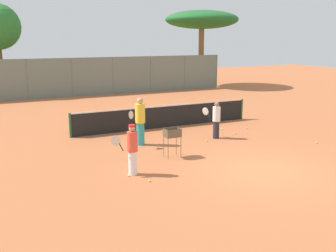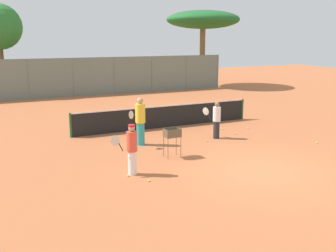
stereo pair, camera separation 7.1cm
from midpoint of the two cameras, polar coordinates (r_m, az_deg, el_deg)
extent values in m
plane|color=#B26038|center=(13.04, 13.56, -6.40)|extent=(80.00, 80.00, 0.00)
cylinder|color=#26592D|center=(17.29, -13.84, 0.09)|extent=(0.10, 0.10, 1.07)
cylinder|color=#26592D|center=(21.05, 10.83, 2.43)|extent=(0.10, 0.10, 1.07)
cube|color=black|center=(18.73, -0.28, 1.32)|extent=(9.01, 0.01, 1.01)
cube|color=white|center=(18.63, -0.28, 2.93)|extent=(9.01, 0.02, 0.06)
cylinder|color=slate|center=(29.04, -19.56, 6.41)|extent=(0.08, 0.08, 2.81)
cylinder|color=slate|center=(29.56, -13.51, 6.88)|extent=(0.08, 0.08, 2.81)
cylinder|color=slate|center=(30.40, -7.73, 7.26)|extent=(0.08, 0.08, 2.81)
cylinder|color=slate|center=(31.52, -2.30, 7.55)|extent=(0.08, 0.08, 2.81)
cylinder|color=slate|center=(32.90, 2.72, 7.76)|extent=(0.08, 0.08, 2.81)
cylinder|color=slate|center=(34.51, 7.31, 7.89)|extent=(0.08, 0.08, 2.81)
cube|color=slate|center=(29.94, -10.58, 7.08)|extent=(21.85, 0.01, 2.81)
cylinder|color=brown|center=(35.34, 5.05, 9.82)|extent=(0.48, 0.48, 4.98)
ellipsoid|color=#1E6028|center=(35.34, 5.15, 15.14)|extent=(6.34, 6.34, 1.59)
cylinder|color=brown|center=(31.43, -22.83, 7.68)|extent=(0.32, 0.32, 4.01)
cylinder|color=white|center=(12.34, -5.03, -5.35)|extent=(0.27, 0.27, 0.75)
cylinder|color=#E54C38|center=(12.14, -5.10, -2.24)|extent=(0.33, 0.33, 0.63)
sphere|color=tan|center=(12.04, -5.14, -0.33)|extent=(0.20, 0.20, 0.20)
cylinder|color=red|center=(12.03, -5.14, 0.07)|extent=(0.21, 0.21, 0.05)
cylinder|color=black|center=(12.13, -6.68, -3.07)|extent=(0.15, 0.06, 0.27)
ellipsoid|color=silver|center=(12.05, -7.52, -2.12)|extent=(0.40, 0.10, 0.43)
cylinder|color=#26262D|center=(16.82, 7.16, -0.54)|extent=(0.26, 0.26, 0.74)
cylinder|color=white|center=(16.68, 7.22, 1.74)|extent=(0.33, 0.33, 0.62)
sphere|color=#8C6647|center=(16.61, 7.26, 3.13)|extent=(0.20, 0.20, 0.20)
cylinder|color=black|center=(16.85, 6.14, 1.34)|extent=(0.10, 0.14, 0.27)
ellipsoid|color=silver|center=(16.88, 5.63, 2.13)|extent=(0.24, 0.35, 0.43)
cylinder|color=teal|center=(15.70, -3.87, -1.13)|extent=(0.32, 0.32, 0.90)
cylinder|color=yellow|center=(15.52, -3.92, 1.84)|extent=(0.40, 0.40, 0.75)
sphere|color=tan|center=(15.44, -3.95, 3.66)|extent=(0.24, 0.24, 0.24)
cylinder|color=black|center=(15.27, -4.77, 0.93)|extent=(0.14, 0.10, 0.27)
ellipsoid|color=silver|center=(15.08, -5.23, 1.62)|extent=(0.36, 0.23, 0.43)
cylinder|color=brown|center=(13.80, 0.15, -3.36)|extent=(0.02, 0.02, 0.75)
cylinder|color=brown|center=(14.02, 2.02, -3.10)|extent=(0.02, 0.02, 0.75)
cylinder|color=brown|center=(14.11, -0.50, -3.00)|extent=(0.02, 0.02, 0.75)
cylinder|color=brown|center=(14.33, 1.34, -2.75)|extent=(0.02, 0.02, 0.75)
cube|color=brown|center=(13.97, 0.76, -1.55)|extent=(0.55, 0.40, 0.01)
cube|color=brown|center=(13.76, 1.14, -1.15)|extent=(0.55, 0.01, 0.30)
cube|color=brown|center=(14.11, 0.40, -0.80)|extent=(0.55, 0.01, 0.30)
cube|color=brown|center=(13.81, -0.25, -1.09)|extent=(0.01, 0.40, 0.30)
cube|color=brown|center=(14.06, 1.76, -0.86)|extent=(0.01, 0.40, 0.30)
sphere|color=#D1E54C|center=(13.85, 0.42, -1.28)|extent=(0.07, 0.07, 0.07)
sphere|color=#D1E54C|center=(13.95, 0.84, -1.40)|extent=(0.07, 0.07, 0.07)
sphere|color=#D1E54C|center=(13.91, 0.63, -1.44)|extent=(0.07, 0.07, 0.07)
sphere|color=#D1E54C|center=(13.93, 1.69, -1.42)|extent=(0.07, 0.07, 0.07)
sphere|color=#D1E54C|center=(13.96, 0.33, -1.16)|extent=(0.07, 0.07, 0.07)
sphere|color=#D1E54C|center=(14.11, 0.92, -1.01)|extent=(0.07, 0.07, 0.07)
sphere|color=#D1E54C|center=(14.07, 0.98, -1.05)|extent=(0.07, 0.07, 0.07)
sphere|color=#D1E54C|center=(13.91, 1.65, -1.22)|extent=(0.07, 0.07, 0.07)
sphere|color=#D1E54C|center=(14.14, 0.96, -1.20)|extent=(0.07, 0.07, 0.07)
sphere|color=#D1E54C|center=(14.10, 1.00, -1.03)|extent=(0.07, 0.07, 0.07)
sphere|color=#D1E54C|center=(13.91, 1.54, -1.22)|extent=(0.07, 0.07, 0.07)
sphere|color=#D1E54C|center=(16.30, 5.75, -2.16)|extent=(0.07, 0.07, 0.07)
sphere|color=#D1E54C|center=(18.97, 11.57, -0.26)|extent=(0.07, 0.07, 0.07)
sphere|color=#D1E54C|center=(17.73, 9.85, -1.08)|extent=(0.07, 0.07, 0.07)
sphere|color=#D1E54C|center=(11.79, -2.61, -7.94)|extent=(0.07, 0.07, 0.07)
sphere|color=#D1E54C|center=(17.04, 20.90, -2.29)|extent=(0.07, 0.07, 0.07)
sphere|color=#D1E54C|center=(18.51, 7.99, -0.44)|extent=(0.07, 0.07, 0.07)
sphere|color=#D1E54C|center=(12.25, -5.63, -7.19)|extent=(0.07, 0.07, 0.07)
cube|color=#3F4C8C|center=(31.86, -14.96, 5.46)|extent=(4.20, 1.70, 0.90)
cube|color=#33383D|center=(31.74, -15.40, 6.87)|extent=(2.20, 1.50, 0.70)
camera|label=1|loc=(0.04, -89.86, 0.03)|focal=42.00mm
camera|label=2|loc=(0.04, 90.14, -0.03)|focal=42.00mm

